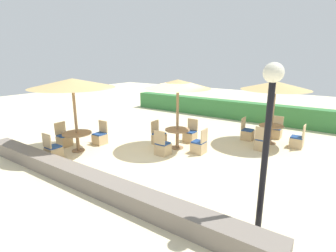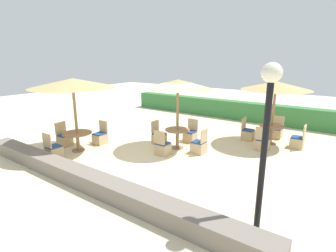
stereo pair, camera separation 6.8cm
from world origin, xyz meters
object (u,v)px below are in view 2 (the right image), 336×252
patio_chair_front_left_north (100,138)px  round_table_back_right (271,130)px  patio_chair_center_east (199,146)px  patio_chair_back_right_east (298,141)px  parasol_front_left (72,83)px  patio_chair_front_left_south (53,151)px  lamp_post (267,117)px  patio_chair_center_south (163,148)px  patio_chair_front_left_west (64,139)px  parasol_back_right (276,86)px  round_table_front_left (77,137)px  round_table_center (177,134)px  patio_chair_center_west (159,137)px  parasol_center (178,84)px  patio_chair_back_right_north (276,132)px  patio_chair_back_right_west (247,134)px  patio_chair_center_north (190,135)px  patio_chair_back_right_south (262,144)px

patio_chair_front_left_north → round_table_back_right: bearing=-144.6°
patio_chair_center_east → patio_chair_back_right_east: same height
parasol_front_left → patio_chair_front_left_south: size_ratio=3.17×
lamp_post → patio_chair_front_left_south: size_ratio=3.57×
patio_chair_center_south → patio_chair_front_left_west: bearing=-159.1°
lamp_post → parasol_front_left: lamp_post is taller
patio_chair_center_east → patio_chair_center_south: (-1.00, -0.88, 0.00)m
parasol_back_right → patio_chair_front_left_west: 8.49m
patio_chair_front_left_west → round_table_front_left: bearing=86.4°
round_table_center → patio_chair_back_right_east: 4.63m
round_table_back_right → patio_chair_front_left_north: (-5.60, -3.99, -0.31)m
patio_chair_center_west → patio_chair_back_right_east: same height
patio_chair_center_east → parasol_center: bearing=89.5°
parasol_center → patio_chair_center_south: size_ratio=2.82×
patio_chair_center_west → patio_chair_front_left_south: (-2.02, -3.36, 0.00)m
patio_chair_back_right_north → patio_chair_center_south: bearing=57.5°
parasol_center → round_table_front_left: size_ratio=2.49×
patio_chair_back_right_west → round_table_front_left: size_ratio=0.89×
lamp_post → patio_chair_back_right_west: size_ratio=3.57×
round_table_center → round_table_back_right: 3.83m
patio_chair_center_north → round_table_back_right: 3.24m
lamp_post → round_table_back_right: (-1.25, 5.85, -1.78)m
parasol_center → patio_chair_center_west: (-0.89, 0.01, -2.18)m
parasol_center → patio_chair_front_left_south: (-2.91, -3.35, -2.18)m
patio_chair_back_right_west → patio_chair_back_right_east: same height
parasol_center → patio_chair_front_left_south: 4.94m
patio_chair_center_west → patio_chair_front_left_south: bearing=-31.0°
parasol_back_right → patio_chair_back_right_west: (-0.93, -0.04, -2.07)m
patio_chair_back_right_south → parasol_back_right: bearing=87.1°
round_table_center → patio_chair_front_left_west: patio_chair_front_left_west is taller
patio_chair_center_north → round_table_front_left: size_ratio=0.89×
patio_chair_front_left_north → patio_chair_back_right_north: bearing=-138.8°
patio_chair_center_east → parasol_front_left: size_ratio=0.31×
patio_chair_center_east → lamp_post: bearing=-136.2°
patio_chair_center_south → patio_chair_back_right_west: (1.90, 3.48, 0.00)m
patio_chair_front_left_south → patio_chair_front_left_west: (-0.89, 1.02, 0.00)m
patio_chair_back_right_north → patio_chair_back_right_south: bearing=88.6°
patio_chair_back_right_west → parasol_front_left: 7.21m
round_table_center → patio_chair_back_right_north: (2.78, 3.54, -0.30)m
patio_chair_center_west → round_table_front_left: bearing=-39.4°
round_table_center → patio_chair_center_north: 1.02m
lamp_post → patio_chair_center_west: (-4.92, 3.24, -2.09)m
parasol_front_left → patio_chair_front_left_west: bearing=176.4°
patio_chair_center_east → round_table_back_right: bearing=-34.8°
round_table_back_right → patio_chair_front_left_west: 8.24m
patio_chair_center_north → patio_chair_front_left_south: (-2.91, -4.32, 0.00)m
patio_chair_center_south → patio_chair_front_left_south: (-2.86, -2.45, 0.00)m
round_table_back_right → patio_chair_center_north: bearing=-149.3°
patio_chair_center_west → patio_chair_center_east: size_ratio=1.00×
round_table_center → round_table_back_right: round_table_back_right is taller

